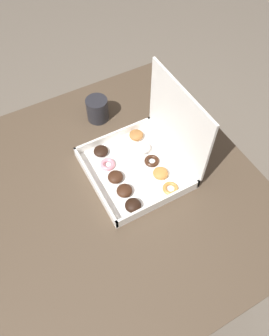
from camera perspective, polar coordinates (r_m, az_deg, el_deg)
The scene contains 4 objects.
ground_plane at distance 1.79m, azimuth -2.02°, elevation -16.14°, with size 8.00×8.00×0.00m, color #6B6054.
dining_table at distance 1.20m, azimuth -2.93°, elevation -6.07°, with size 1.03×0.94×0.76m.
donut_box at distance 1.11m, azimuth 2.10°, elevation 2.26°, with size 0.33×0.32×0.31m.
coffee_mug at distance 1.28m, azimuth -6.49°, elevation 10.18°, with size 0.08×0.08×0.09m.
Camera 1 is at (0.53, -0.23, 1.70)m, focal length 35.00 mm.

